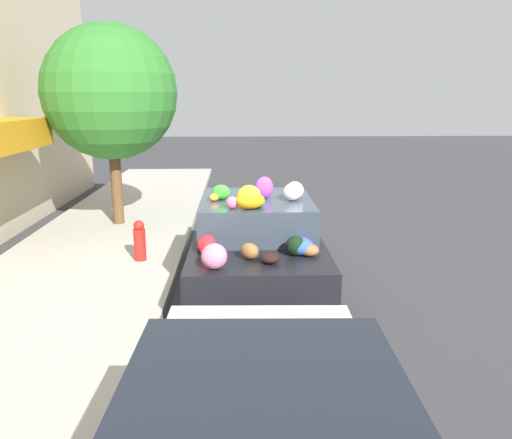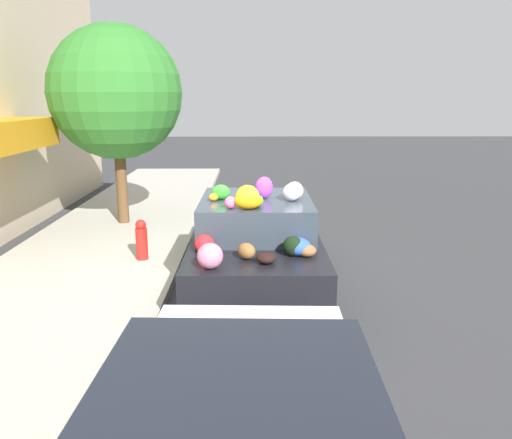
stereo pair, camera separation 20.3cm
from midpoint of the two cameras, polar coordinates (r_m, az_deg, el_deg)
name	(u,v)px [view 2 (the right image)]	position (r m, az deg, el deg)	size (l,w,h in m)	color
ground_plane	(245,282)	(7.93, -0.57, -7.21)	(60.00, 60.00, 0.00)	#38383A
sidewalk_curb	(73,279)	(8.35, -19.55, -6.46)	(24.00, 3.20, 0.13)	#B2ADA3
street_tree	(116,93)	(11.17, -15.22, 13.79)	(2.80, 2.80, 4.21)	brown
fire_hydrant	(142,240)	(8.72, -12.30, -2.27)	(0.20, 0.20, 0.70)	red
art_car	(256,238)	(7.65, 0.79, -2.13)	(4.13, 1.91, 1.71)	black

